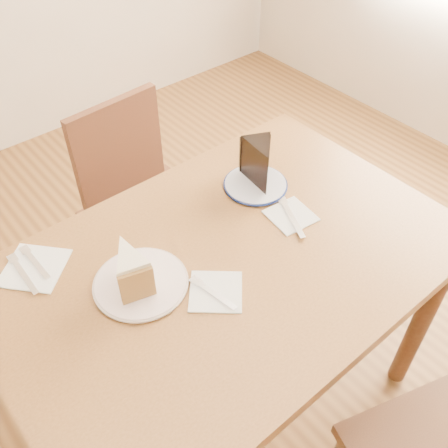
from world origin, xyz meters
TOP-DOWN VIEW (x-y plane):
  - ground at (0.00, 0.00)m, footprint 4.00×4.00m
  - table at (0.00, 0.00)m, footprint 1.20×0.80m
  - chair_far at (0.09, 0.58)m, footprint 0.45×0.45m
  - plate_cream at (-0.22, 0.07)m, footprint 0.22×0.22m
  - plate_navy at (0.25, 0.17)m, footprint 0.18×0.18m
  - carrot_cake at (-0.24, 0.09)m, footprint 0.11×0.13m
  - chocolate_cake at (0.26, 0.16)m, footprint 0.13×0.15m
  - napkin_cream at (-0.10, -0.07)m, footprint 0.18×0.18m
  - napkin_navy at (0.23, 0.01)m, footprint 0.13×0.13m
  - napkin_spare at (-0.40, 0.29)m, footprint 0.21×0.21m
  - fork_cream at (-0.11, -0.07)m, footprint 0.04×0.14m
  - knife_navy at (0.23, -0.00)m, footprint 0.08×0.16m
  - fork_spare at (-0.39, 0.30)m, footprint 0.02×0.14m
  - knife_spare at (-0.43, 0.28)m, footprint 0.02×0.16m

SIDE VIEW (x-z plane):
  - ground at x=0.00m, z-range 0.00..0.00m
  - chair_far at x=0.09m, z-range 0.05..0.90m
  - table at x=0.00m, z-range 0.28..1.03m
  - napkin_cream at x=-0.10m, z-range 0.75..0.75m
  - napkin_navy at x=0.23m, z-range 0.75..0.75m
  - napkin_spare at x=-0.40m, z-range 0.75..0.75m
  - plate_cream at x=-0.22m, z-range 0.75..0.76m
  - plate_navy at x=0.25m, z-range 0.75..0.76m
  - fork_cream at x=-0.11m, z-range 0.75..0.76m
  - knife_navy at x=0.23m, z-range 0.75..0.76m
  - fork_spare at x=-0.39m, z-range 0.75..0.76m
  - knife_spare at x=-0.43m, z-range 0.75..0.76m
  - carrot_cake at x=-0.24m, z-range 0.76..0.85m
  - chocolate_cake at x=0.26m, z-range 0.76..0.88m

